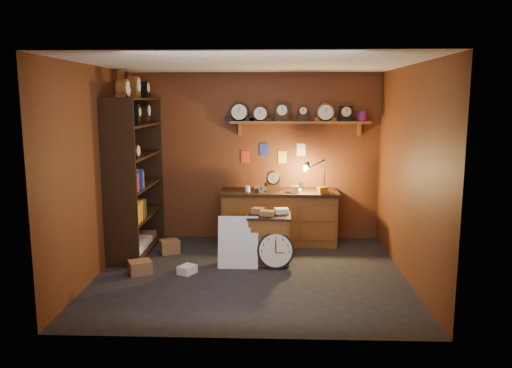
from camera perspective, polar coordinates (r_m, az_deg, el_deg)
The scene contains 11 objects.
floor at distance 6.68m, azimuth -0.61°, elevation -10.24°, with size 4.00×4.00×0.00m, color black.
room_shell at distance 6.42m, azimuth -0.19°, elevation 4.71°, with size 4.02×3.62×2.71m.
shelving_unit at distance 7.62m, azimuth -13.87°, elevation 1.66°, with size 0.47×1.60×2.58m.
workbench at distance 7.96m, azimuth 2.67°, elevation -3.45°, with size 1.85×0.66×1.36m.
low_cabinet at distance 7.05m, azimuth 1.50°, elevation -5.99°, with size 0.61×0.51×0.77m.
big_round_clock at distance 6.83m, azimuth 2.26°, elevation -7.60°, with size 0.51×0.17×0.51m.
white_panel at distance 6.94m, azimuth -2.05°, elevation -9.49°, with size 0.55×0.02×0.73m, color silver.
mini_fridge at distance 7.93m, azimuth 0.27°, elevation -5.10°, with size 0.60×0.62×0.51m.
floor_box_a at distance 6.84m, azimuth -13.11°, elevation -9.25°, with size 0.28×0.24×0.17m, color brown.
floor_box_b at distance 6.74m, azimuth -7.88°, elevation -9.66°, with size 0.18×0.22×0.11m, color white.
floor_box_c at distance 7.62m, azimuth -9.83°, elevation -7.06°, with size 0.27×0.23×0.20m, color brown.
Camera 1 is at (0.29, -6.28, 2.26)m, focal length 35.00 mm.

